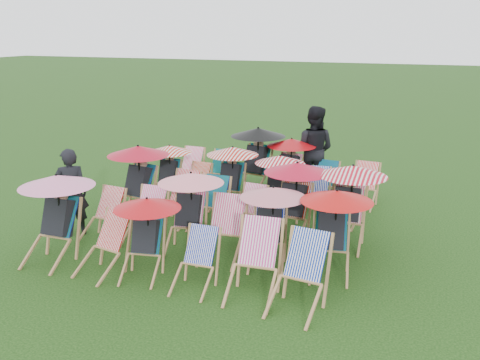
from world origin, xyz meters
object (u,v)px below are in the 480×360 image
(deckchair_5, at_px, (299,275))
(person_rear, at_px, (313,150))
(deckchair_29, at_px, (363,186))
(person_left, at_px, (71,192))
(deckchair_0, at_px, (53,217))

(deckchair_5, xyz_separation_m, person_rear, (-1.09, 5.22, 0.48))
(person_rear, bearing_deg, deckchair_29, 155.94)
(person_left, distance_m, person_rear, 5.28)
(deckchair_0, relative_size, deckchair_5, 1.41)
(deckchair_29, relative_size, person_left, 0.55)
(deckchair_5, bearing_deg, deckchair_0, -174.48)
(person_rear, bearing_deg, deckchair_0, 62.25)
(deckchair_29, relative_size, person_rear, 0.45)
(deckchair_29, bearing_deg, deckchair_5, -87.04)
(deckchair_5, xyz_separation_m, deckchair_29, (0.13, 4.63, -0.06))
(deckchair_0, relative_size, person_left, 0.88)
(deckchair_0, distance_m, person_rear, 5.87)
(deckchair_5, distance_m, person_rear, 5.35)
(deckchair_0, height_order, person_left, person_left)
(deckchair_5, relative_size, person_left, 0.62)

